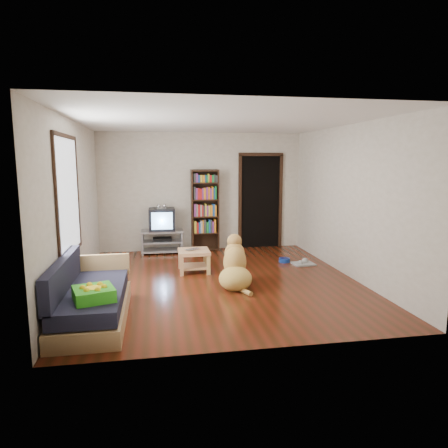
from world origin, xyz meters
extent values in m
plane|color=#501B0D|center=(0.00, 0.00, 0.00)|extent=(5.00, 5.00, 0.00)
plane|color=white|center=(0.00, 0.00, 2.60)|extent=(5.00, 5.00, 0.00)
plane|color=beige|center=(0.00, 2.50, 1.30)|extent=(4.50, 0.00, 4.50)
plane|color=beige|center=(0.00, -2.50, 1.30)|extent=(4.50, 0.00, 4.50)
plane|color=beige|center=(-2.25, 0.00, 1.30)|extent=(0.00, 5.00, 5.00)
plane|color=beige|center=(2.25, 0.00, 1.30)|extent=(0.00, 5.00, 5.00)
cube|color=green|center=(-1.75, -1.83, 0.49)|extent=(0.54, 0.54, 0.14)
imported|color=silver|center=(-0.37, 0.60, 0.41)|extent=(0.34, 0.31, 0.02)
cylinder|color=navy|center=(1.46, 1.01, 0.04)|extent=(0.22, 0.22, 0.08)
cube|color=#9D9D9D|center=(1.76, 0.76, 0.01)|extent=(0.42, 0.35, 0.03)
cube|color=white|center=(-2.23, -0.50, 1.50)|extent=(0.02, 1.30, 1.60)
cube|color=black|center=(-2.23, -0.50, 2.32)|extent=(0.03, 1.42, 0.06)
cube|color=black|center=(-2.23, -0.50, 0.68)|extent=(0.03, 1.42, 0.06)
cube|color=black|center=(-2.23, -1.20, 1.50)|extent=(0.03, 0.06, 1.70)
cube|color=black|center=(-2.23, 0.20, 1.50)|extent=(0.03, 0.06, 1.70)
cube|color=black|center=(1.35, 2.48, 1.05)|extent=(0.90, 0.02, 2.10)
cube|color=black|center=(0.87, 2.47, 1.05)|extent=(0.07, 0.05, 2.14)
cube|color=black|center=(1.83, 2.47, 1.05)|extent=(0.07, 0.05, 2.14)
cube|color=black|center=(1.35, 2.47, 2.13)|extent=(1.03, 0.05, 0.07)
cube|color=#99999E|center=(-0.90, 2.25, 0.48)|extent=(0.90, 0.45, 0.04)
cube|color=#99999E|center=(-0.90, 2.25, 0.25)|extent=(0.86, 0.42, 0.03)
cube|color=#99999E|center=(-0.90, 2.25, 0.06)|extent=(0.90, 0.45, 0.04)
cylinder|color=#99999E|center=(-1.32, 2.05, 0.25)|extent=(0.04, 0.04, 0.50)
cylinder|color=#99999E|center=(-0.48, 2.05, 0.25)|extent=(0.04, 0.04, 0.50)
cylinder|color=#99999E|center=(-1.32, 2.45, 0.25)|extent=(0.04, 0.04, 0.50)
cylinder|color=#99999E|center=(-0.48, 2.45, 0.25)|extent=(0.04, 0.04, 0.50)
cube|color=black|center=(-0.90, 2.25, 0.30)|extent=(0.40, 0.30, 0.07)
cube|color=black|center=(-0.90, 2.25, 0.74)|extent=(0.55, 0.48, 0.48)
cube|color=black|center=(-0.90, 2.45, 0.74)|extent=(0.40, 0.14, 0.36)
cube|color=#8CBFF2|center=(-0.90, 2.00, 0.74)|extent=(0.44, 0.02, 0.36)
cube|color=silver|center=(-0.90, 2.20, 0.99)|extent=(0.20, 0.07, 0.02)
sphere|color=silver|center=(-0.96, 2.20, 1.04)|extent=(0.09, 0.09, 0.09)
sphere|color=silver|center=(-0.84, 2.20, 1.04)|extent=(0.09, 0.09, 0.09)
cube|color=black|center=(-0.23, 2.34, 0.90)|extent=(0.03, 0.30, 1.80)
cube|color=black|center=(0.34, 2.34, 0.90)|extent=(0.03, 0.30, 1.80)
cube|color=black|center=(0.05, 2.48, 0.90)|extent=(0.60, 0.02, 1.80)
cube|color=black|center=(0.05, 2.34, 0.03)|extent=(0.56, 0.28, 0.02)
cube|color=black|center=(0.05, 2.34, 0.40)|extent=(0.56, 0.28, 0.03)
cube|color=black|center=(0.05, 2.34, 0.77)|extent=(0.56, 0.28, 0.02)
cube|color=black|center=(0.05, 2.34, 1.14)|extent=(0.56, 0.28, 0.02)
cube|color=black|center=(0.05, 2.34, 1.51)|extent=(0.56, 0.28, 0.02)
cube|color=black|center=(0.05, 2.34, 1.77)|extent=(0.56, 0.28, 0.02)
cube|color=tan|center=(-1.83, -1.40, 0.11)|extent=(0.80, 1.80, 0.22)
cube|color=#1E1E2D|center=(-1.83, -1.40, 0.33)|extent=(0.74, 1.74, 0.18)
cube|color=#1E1E2D|center=(-2.17, -1.40, 0.60)|extent=(0.12, 1.74, 0.40)
cube|color=tan|center=(-1.83, -0.54, 0.50)|extent=(0.80, 0.06, 0.30)
cube|color=tan|center=(-0.37, 0.63, 0.37)|extent=(0.55, 0.55, 0.06)
cube|color=tan|center=(-0.37, 0.63, 0.10)|extent=(0.45, 0.45, 0.03)
cube|color=tan|center=(-0.61, 0.39, 0.17)|extent=(0.06, 0.06, 0.34)
cube|color=#D7B46E|center=(-0.14, 0.39, 0.17)|extent=(0.06, 0.06, 0.34)
cube|color=tan|center=(-0.61, 0.86, 0.17)|extent=(0.06, 0.06, 0.34)
cube|color=tan|center=(-0.14, 0.86, 0.17)|extent=(0.06, 0.06, 0.34)
ellipsoid|color=gold|center=(0.17, -0.45, 0.16)|extent=(0.60, 0.64, 0.39)
ellipsoid|color=gold|center=(0.21, -0.24, 0.37)|extent=(0.43, 0.46, 0.51)
ellipsoid|color=tan|center=(0.22, -0.14, 0.49)|extent=(0.37, 0.34, 0.36)
ellipsoid|color=#B97647|center=(0.23, -0.08, 0.69)|extent=(0.27, 0.29, 0.22)
ellipsoid|color=tan|center=(0.25, 0.04, 0.66)|extent=(0.13, 0.21, 0.09)
sphere|color=black|center=(0.26, 0.13, 0.66)|extent=(0.05, 0.05, 0.05)
ellipsoid|color=tan|center=(0.14, -0.11, 0.68)|extent=(0.07, 0.09, 0.15)
ellipsoid|color=#B78B46|center=(0.31, -0.14, 0.68)|extent=(0.07, 0.09, 0.15)
cylinder|color=tan|center=(0.16, -0.03, 0.21)|extent=(0.10, 0.14, 0.42)
cylinder|color=#BB8F48|center=(0.32, -0.05, 0.21)|extent=(0.10, 0.14, 0.42)
sphere|color=tan|center=(0.17, 0.02, 0.02)|extent=(0.11, 0.11, 0.11)
sphere|color=tan|center=(0.32, 0.00, 0.02)|extent=(0.11, 0.11, 0.11)
cylinder|color=tan|center=(0.26, -0.69, 0.03)|extent=(0.20, 0.36, 0.08)
camera|label=1|loc=(-1.04, -6.36, 1.98)|focal=32.00mm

